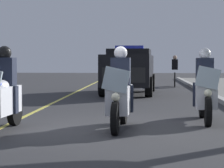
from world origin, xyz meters
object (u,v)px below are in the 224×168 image
police_motorcycle_lead_right (120,95)px  police_motorcycle_trailing (205,92)px  police_suv (129,69)px  police_motorcycle_lead_left (2,96)px  cyclist_background (175,71)px

police_motorcycle_lead_right → police_motorcycle_trailing: bearing=122.1°
police_suv → police_motorcycle_lead_left: bearing=-12.9°
police_suv → cyclist_background: (-4.92, 2.29, -0.22)m
police_motorcycle_lead_right → police_motorcycle_trailing: (-1.21, 1.92, 0.00)m
police_motorcycle_lead_right → cyclist_background: police_motorcycle_lead_right is taller
police_motorcycle_trailing → cyclist_background: (-13.24, 0.29, 0.14)m
police_motorcycle_lead_left → police_motorcycle_lead_right: (-0.40, 2.36, 0.00)m
cyclist_background → police_motorcycle_lead_left: bearing=-17.1°
police_motorcycle_lead_left → police_motorcycle_trailing: size_ratio=1.00×
police_motorcycle_lead_right → police_suv: (-9.52, -0.08, 0.37)m
police_motorcycle_lead_right → cyclist_background: 14.62m
police_motorcycle_lead_right → police_suv: bearing=-179.5°
police_motorcycle_trailing → cyclist_background: size_ratio=1.22×
police_motorcycle_lead_right → police_motorcycle_lead_left: bearing=-80.3°
police_motorcycle_trailing → cyclist_background: 13.25m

